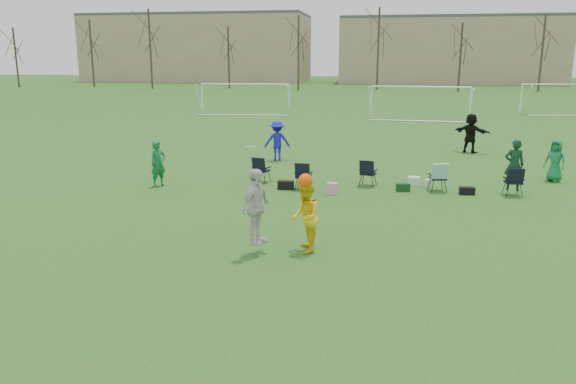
% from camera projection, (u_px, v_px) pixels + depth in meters
% --- Properties ---
extents(ground, '(260.00, 260.00, 0.00)m').
position_uv_depth(ground, '(309.00, 267.00, 12.44)').
color(ground, '#27551A').
rests_on(ground, ground).
extents(fielder_green_near, '(0.66, 0.72, 1.64)m').
position_uv_depth(fielder_green_near, '(158.00, 164.00, 20.08)').
color(fielder_green_near, '#126835').
rests_on(fielder_green_near, ground).
extents(fielder_blue, '(1.29, 0.96, 1.78)m').
position_uv_depth(fielder_blue, '(277.00, 141.00, 25.17)').
color(fielder_blue, '#1718B1').
rests_on(fielder_blue, ground).
extents(fielder_green_far, '(0.92, 0.88, 1.58)m').
position_uv_depth(fielder_green_far, '(555.00, 160.00, 20.90)').
color(fielder_green_far, '#147440').
rests_on(fielder_green_far, ground).
extents(fielder_black, '(1.80, 1.43, 1.91)m').
position_uv_depth(fielder_black, '(471.00, 133.00, 27.21)').
color(fielder_black, black).
rests_on(fielder_black, ground).
extents(center_contest, '(1.89, 1.40, 2.60)m').
position_uv_depth(center_contest, '(282.00, 211.00, 13.14)').
color(center_contest, silver).
rests_on(center_contest, ground).
extents(sideline_setup, '(9.47, 2.20, 1.89)m').
position_uv_depth(sideline_setup, '(400.00, 174.00, 19.60)').
color(sideline_setup, '#0E341E').
rests_on(sideline_setup, ground).
extents(goal_left, '(7.39, 0.76, 2.46)m').
position_uv_depth(goal_left, '(245.00, 90.00, 46.23)').
color(goal_left, white).
rests_on(goal_left, ground).
extents(goal_mid, '(7.40, 0.63, 2.46)m').
position_uv_depth(goal_mid, '(420.00, 93.00, 41.96)').
color(goal_mid, white).
rests_on(goal_mid, ground).
extents(goal_right, '(7.35, 1.14, 2.46)m').
position_uv_depth(goal_right, '(567.00, 90.00, 45.69)').
color(goal_right, white).
rests_on(goal_right, ground).
extents(tree_line, '(110.28, 3.28, 11.40)m').
position_uv_depth(tree_line, '(379.00, 53.00, 78.10)').
color(tree_line, '#382B21').
rests_on(tree_line, ground).
extents(building_row, '(126.00, 16.00, 13.00)m').
position_uv_depth(building_row, '(418.00, 49.00, 101.85)').
color(building_row, tan).
rests_on(building_row, ground).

